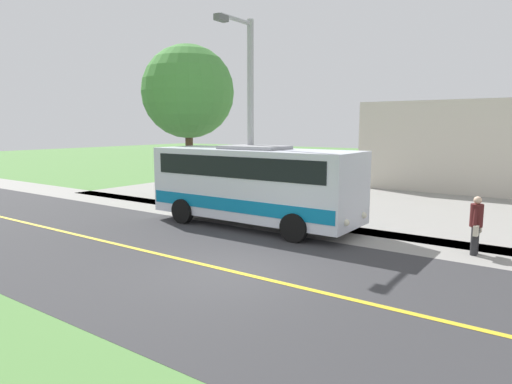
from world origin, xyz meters
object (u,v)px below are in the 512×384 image
pedestrian_with_bags (476,224)px  street_light_pole (248,112)px  tree_curbside (188,92)px  shuttle_bus_front (254,182)px

pedestrian_with_bags → street_light_pole: size_ratio=0.23×
pedestrian_with_bags → tree_curbside: 13.85m
pedestrian_with_bags → tree_curbside: size_ratio=0.22×
tree_curbside → shuttle_bus_front: bearing=63.9°
street_light_pole → tree_curbside: tree_curbside is taller
street_light_pole → pedestrian_with_bags: bearing=91.3°
shuttle_bus_front → pedestrian_with_bags: size_ratio=4.72×
pedestrian_with_bags → tree_curbside: bearing=-100.3°
pedestrian_with_bags → tree_curbside: (-2.36, -12.98, 4.23)m
shuttle_bus_front → street_light_pole: size_ratio=1.07×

